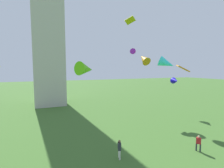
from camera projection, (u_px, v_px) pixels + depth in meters
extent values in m
cylinder|color=silver|center=(119.00, 153.00, 14.90)|extent=(0.16, 0.16, 0.83)
cylinder|color=silver|center=(120.00, 155.00, 14.52)|extent=(0.16, 0.16, 0.83)
cube|color=#2D3338|center=(119.00, 146.00, 14.64)|extent=(0.38, 0.51, 0.66)
sphere|color=brown|center=(119.00, 141.00, 14.60)|extent=(0.24, 0.24, 0.24)
cylinder|color=#2D3338|center=(200.00, 148.00, 15.94)|extent=(0.14, 0.14, 0.76)
cylinder|color=#2D3338|center=(196.00, 147.00, 16.15)|extent=(0.14, 0.14, 0.76)
cube|color=red|center=(199.00, 141.00, 15.98)|extent=(0.41, 0.48, 0.60)
sphere|color=#D8AD84|center=(199.00, 137.00, 15.94)|extent=(0.22, 0.22, 0.22)
cone|color=#C07C10|center=(144.00, 59.00, 28.09)|extent=(1.53, 2.58, 2.35)
cone|color=#34E8EE|center=(167.00, 63.00, 24.67)|extent=(2.93, 2.99, 2.27)
cube|color=#BBB510|center=(130.00, 20.00, 17.99)|extent=(1.19, 1.04, 0.80)
cube|color=orange|center=(183.00, 68.00, 13.96)|extent=(1.61, 1.70, 0.63)
cone|color=#57C00E|center=(86.00, 69.00, 11.21)|extent=(1.67, 1.56, 1.04)
cone|color=#130BCD|center=(175.00, 81.00, 28.76)|extent=(1.56, 1.86, 1.14)
cone|color=purple|center=(133.00, 51.00, 29.73)|extent=(1.67, 1.95, 1.36)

